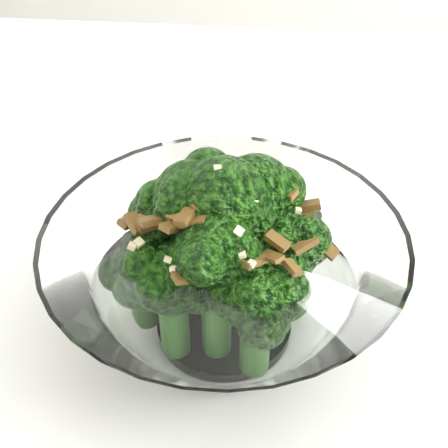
# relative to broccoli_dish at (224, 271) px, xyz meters

# --- Properties ---
(broccoli_dish) EXTENTS (0.22, 0.22, 0.14)m
(broccoli_dish) POSITION_rel_broccoli_dish_xyz_m (0.00, 0.00, 0.00)
(broccoli_dish) COLOR white
(broccoli_dish) RESTS_ON table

